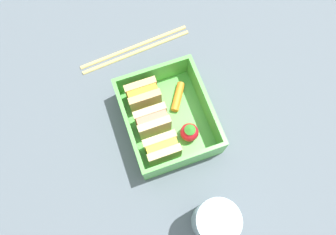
# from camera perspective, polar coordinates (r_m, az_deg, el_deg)

# --- Properties ---
(ground_plane) EXTENTS (1.20, 1.20, 0.02)m
(ground_plane) POSITION_cam_1_polar(r_m,az_deg,el_deg) (0.56, 0.00, -1.19)
(ground_plane) COLOR #525B65
(bento_tray) EXTENTS (0.16, 0.13, 0.01)m
(bento_tray) POSITION_cam_1_polar(r_m,az_deg,el_deg) (0.55, 0.00, -0.69)
(bento_tray) COLOR #55B549
(bento_tray) RESTS_ON ground_plane
(bento_rim) EXTENTS (0.16, 0.13, 0.05)m
(bento_rim) POSITION_cam_1_polar(r_m,az_deg,el_deg) (0.52, 0.00, 0.30)
(bento_rim) COLOR #55B549
(bento_rim) RESTS_ON bento_tray
(sandwich_left) EXTENTS (0.03, 0.05, 0.05)m
(sandwich_left) POSITION_cam_1_polar(r_m,az_deg,el_deg) (0.50, -1.02, -5.41)
(sandwich_left) COLOR #DBB77D
(sandwich_left) RESTS_ON bento_tray
(sandwich_center_left) EXTENTS (0.03, 0.05, 0.05)m
(sandwich_center_left) POSITION_cam_1_polar(r_m,az_deg,el_deg) (0.52, -2.72, -0.65)
(sandwich_center_left) COLOR #DDB883
(sandwich_center_left) RESTS_ON bento_tray
(sandwich_center) EXTENTS (0.03, 0.05, 0.05)m
(sandwich_center) POSITION_cam_1_polar(r_m,az_deg,el_deg) (0.53, -4.33, 3.86)
(sandwich_center) COLOR tan
(sandwich_center) RESTS_ON bento_tray
(strawberry_far_left) EXTENTS (0.03, 0.03, 0.04)m
(strawberry_far_left) POSITION_cam_1_polar(r_m,az_deg,el_deg) (0.52, 3.75, -2.57)
(strawberry_far_left) COLOR red
(strawberry_far_left) RESTS_ON bento_tray
(carrot_stick_far_left) EXTENTS (0.05, 0.04, 0.01)m
(carrot_stick_far_left) POSITION_cam_1_polar(r_m,az_deg,el_deg) (0.55, 1.73, 3.63)
(carrot_stick_far_left) COLOR orange
(carrot_stick_far_left) RESTS_ON bento_tray
(chopstick_pair) EXTENTS (0.04, 0.21, 0.01)m
(chopstick_pair) POSITION_cam_1_polar(r_m,az_deg,el_deg) (0.61, -5.76, 11.83)
(chopstick_pair) COLOR tan
(chopstick_pair) RESTS_ON ground_plane
(drinking_glass) EXTENTS (0.06, 0.06, 0.10)m
(drinking_glass) POSITION_cam_1_polar(r_m,az_deg,el_deg) (0.48, 8.07, -17.48)
(drinking_glass) COLOR silver
(drinking_glass) RESTS_ON ground_plane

